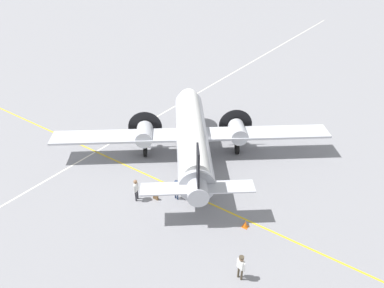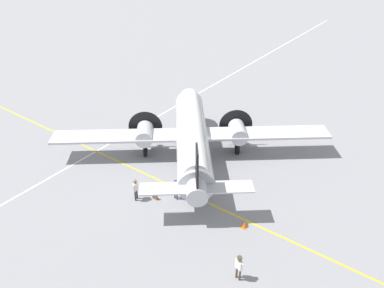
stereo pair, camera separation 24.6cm
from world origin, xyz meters
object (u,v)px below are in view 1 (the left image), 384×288
passenger_boarding (136,188)px  ramp_agent (176,188)px  crew_foreground (241,265)px  suitcase_near_door (156,197)px  airliner_main (192,133)px  traffic_cone (245,224)px

passenger_boarding → ramp_agent: bearing=-68.3°
crew_foreground → suitcase_near_door: crew_foreground is taller
airliner_main → passenger_boarding: bearing=141.3°
passenger_boarding → ramp_agent: passenger_boarding is taller
traffic_cone → crew_foreground: bearing=-65.7°
ramp_agent → traffic_cone: bearing=-168.8°
passenger_boarding → airliner_main: bearing=-16.3°
suitcase_near_door → crew_foreground: bearing=-17.0°
crew_foreground → suitcase_near_door: 9.42m
suitcase_near_door → airliner_main: bearing=99.8°
passenger_boarding → suitcase_near_door: (1.14, 0.89, -0.93)m
passenger_boarding → ramp_agent: 3.07m
ramp_agent → suitcase_near_door: (-1.29, -0.99, -0.84)m
suitcase_near_door → traffic_cone: size_ratio=0.88×
passenger_boarding → traffic_cone: 8.61m
passenger_boarding → suitcase_near_door: passenger_boarding is taller
airliner_main → passenger_boarding: 7.40m
suitcase_near_door → ramp_agent: bearing=37.5°
airliner_main → ramp_agent: (2.39, -5.38, -1.53)m
crew_foreground → ramp_agent: (-7.68, 3.73, -0.10)m
suitcase_near_door → traffic_cone: 7.25m
crew_foreground → ramp_agent: size_ratio=1.09×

